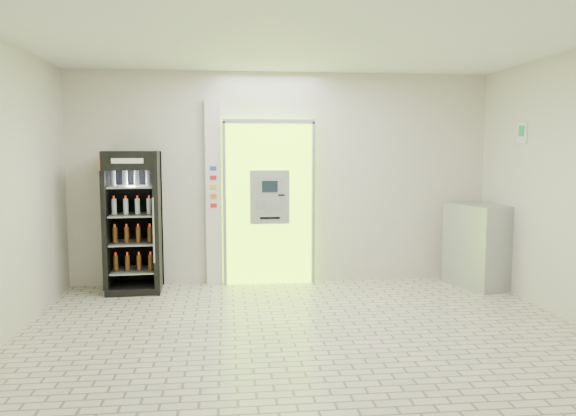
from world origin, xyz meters
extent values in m
plane|color=#BCB39C|center=(0.00, 0.00, 0.00)|extent=(6.00, 6.00, 0.00)
plane|color=beige|center=(0.00, 2.50, 1.50)|extent=(6.00, 0.00, 6.00)
plane|color=beige|center=(0.00, -2.50, 1.50)|extent=(6.00, 0.00, 6.00)
plane|color=white|center=(0.00, 0.00, 3.00)|extent=(6.00, 6.00, 0.00)
cube|color=#96F10F|center=(-0.20, 2.43, 1.15)|extent=(1.20, 0.12, 2.30)
cube|color=gray|center=(-0.20, 2.36, 2.30)|extent=(1.28, 0.04, 0.06)
cube|color=gray|center=(-0.83, 2.36, 1.15)|extent=(0.04, 0.04, 2.30)
cube|color=gray|center=(0.43, 2.36, 1.15)|extent=(0.04, 0.04, 2.30)
cube|color=black|center=(-0.10, 2.38, 0.50)|extent=(0.62, 0.01, 0.67)
cube|color=black|center=(-0.54, 2.38, 1.98)|extent=(0.22, 0.01, 0.18)
cube|color=#A0A2A7|center=(-0.20, 2.32, 1.25)|extent=(0.55, 0.12, 0.75)
cube|color=black|center=(-0.20, 2.25, 1.40)|extent=(0.22, 0.01, 0.16)
cube|color=gray|center=(-0.20, 2.25, 1.12)|extent=(0.16, 0.01, 0.12)
cube|color=black|center=(-0.04, 2.25, 1.28)|extent=(0.09, 0.01, 0.02)
cube|color=black|center=(-0.20, 2.25, 0.96)|extent=(0.28, 0.01, 0.03)
cube|color=silver|center=(-0.98, 2.45, 1.30)|extent=(0.22, 0.10, 2.60)
cube|color=#193FB2|center=(-0.98, 2.40, 1.65)|extent=(0.09, 0.01, 0.06)
cube|color=red|center=(-0.98, 2.40, 1.52)|extent=(0.09, 0.01, 0.06)
cube|color=yellow|center=(-0.98, 2.40, 1.39)|extent=(0.09, 0.01, 0.06)
cube|color=orange|center=(-0.98, 2.40, 1.26)|extent=(0.09, 0.01, 0.06)
cube|color=red|center=(-0.98, 2.40, 1.13)|extent=(0.09, 0.01, 0.06)
cube|color=black|center=(-2.05, 2.17, 0.95)|extent=(0.74, 0.68, 1.89)
cube|color=black|center=(-2.05, 2.47, 0.95)|extent=(0.71, 0.08, 1.89)
cube|color=#B42709|center=(-2.05, 1.85, 1.77)|extent=(0.69, 0.04, 0.23)
cube|color=white|center=(-2.05, 1.84, 1.77)|extent=(0.40, 0.02, 0.07)
cube|color=black|center=(-2.05, 2.17, 0.05)|extent=(0.74, 0.68, 0.09)
cylinder|color=gray|center=(-1.74, 1.83, 0.87)|extent=(0.03, 0.03, 0.85)
cube|color=gray|center=(-2.05, 2.17, 0.28)|extent=(0.62, 0.58, 0.02)
cube|color=gray|center=(-2.05, 2.17, 0.66)|extent=(0.62, 0.58, 0.02)
cube|color=gray|center=(-2.05, 2.17, 1.04)|extent=(0.62, 0.58, 0.02)
cube|color=gray|center=(-2.05, 2.17, 1.42)|extent=(0.62, 0.58, 0.02)
cube|color=#A0A2A7|center=(2.70, 1.90, 0.58)|extent=(0.81, 1.00, 1.16)
cube|color=gray|center=(2.41, 1.90, 0.64)|extent=(0.26, 0.81, 0.01)
cube|color=white|center=(2.99, 1.40, 2.12)|extent=(0.02, 0.22, 0.26)
cube|color=#0B8131|center=(2.98, 1.40, 2.15)|extent=(0.00, 0.14, 0.14)
camera|label=1|loc=(-0.80, -5.49, 1.92)|focal=35.00mm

